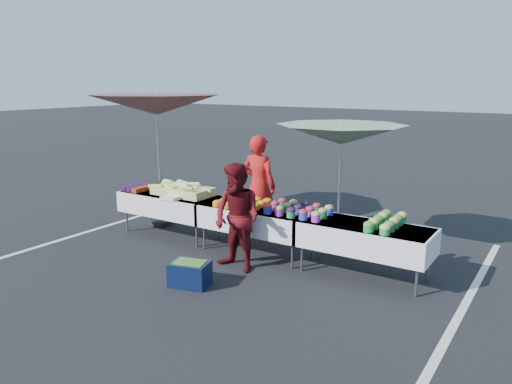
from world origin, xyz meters
The scene contains 17 objects.
ground centered at (0.00, 0.00, 0.00)m, with size 80.00×80.00×0.00m, color black.
stripe_left centered at (-3.20, 0.00, 0.00)m, with size 0.10×5.00×0.00m, color silver.
stripe_right centered at (3.20, 0.00, 0.00)m, with size 0.10×5.00×0.00m, color silver.
table_left centered at (-1.80, 0.00, 0.58)m, with size 1.86×0.81×0.75m.
table_center centered at (0.00, 0.00, 0.58)m, with size 1.86×0.81×0.75m.
table_right centered at (1.80, 0.00, 0.58)m, with size 1.86×0.81×0.75m.
berry_punnets centered at (-2.51, -0.06, 0.79)m, with size 0.40×0.54×0.08m.
corn_pile centered at (-1.56, 0.04, 0.84)m, with size 1.16×0.57×0.26m.
plastic_bags centered at (-1.50, -0.30, 0.78)m, with size 0.30×0.25×0.05m, color white.
carrot_bowls centered at (-0.25, -0.01, 0.80)m, with size 0.75×0.69×0.11m.
potato_cups centered at (0.75, 0.00, 0.83)m, with size 0.94×0.58×0.16m.
bean_baskets centered at (2.06, 0.08, 0.82)m, with size 0.36×0.86×0.15m.
vendor centered at (-0.50, 0.87, 0.89)m, with size 0.65×0.43×1.79m, color red.
customer centered at (0.17, -0.75, 0.78)m, with size 0.76×0.59×1.57m, color #570D13.
umbrella_left centered at (-2.43, 0.40, 2.25)m, with size 2.61×2.61×2.48m.
umbrella_right centered at (1.06, 0.77, 1.87)m, with size 2.64×2.64×2.07m.
storage_bin centered at (-0.04, -1.57, 0.17)m, with size 0.59×0.49×0.33m.
Camera 1 is at (4.13, -6.38, 2.71)m, focal length 35.00 mm.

